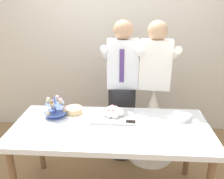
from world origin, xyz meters
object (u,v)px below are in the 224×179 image
Objects in this scene: round_cake at (74,111)px; person_bride at (152,114)px; plate_stack at (181,117)px; person_groom at (122,100)px; cupcake_stand at (55,108)px; dessert_table at (111,133)px; main_cake_tray at (113,114)px.

person_bride reaches higher than round_cake.
plate_stack is at bearing -64.73° from person_bride.
person_groom is at bearing 42.54° from round_cake.
person_bride is at bearing 25.71° from cupcake_stand.
plate_stack is 0.74× the size of round_cake.
round_cake is at bearing -137.46° from person_groom.
plate_stack is (0.67, 0.18, 0.10)m from dessert_table.
cupcake_stand is 0.53× the size of main_cake_tray.
cupcake_stand is 0.56m from main_cake_tray.
cupcake_stand is 0.14× the size of person_groom.
plate_stack reaches higher than dessert_table.
round_cake is (-0.39, 0.05, -0.01)m from main_cake_tray.
person_groom is at bearing 177.76° from person_bride.
main_cake_tray is 0.26× the size of person_bride.
round_cake is (0.17, 0.06, -0.05)m from cupcake_stand.
main_cake_tray is 0.50m from person_groom.
person_bride is (0.45, 0.64, -0.12)m from dessert_table.
cupcake_stand reaches higher than main_cake_tray.
cupcake_stand reaches higher than plate_stack.
person_bride is at bearing 115.27° from plate_stack.
dessert_table is 7.50× the size of round_cake.
person_groom reaches higher than dessert_table.
person_groom reaches higher than round_cake.
dessert_table is 10.13× the size of plate_stack.
main_cake_tray is at bearing -99.25° from person_groom.
main_cake_tray reaches higher than dessert_table.
person_bride is at bearing 26.75° from round_cake.
dessert_table is 0.66m from person_groom.
person_groom is (0.08, 0.49, -0.07)m from main_cake_tray.
main_cake_tray is at bearing -179.34° from plate_stack.
main_cake_tray is (0.01, 0.17, 0.11)m from dessert_table.
cupcake_stand is at bearing -142.27° from person_groom.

